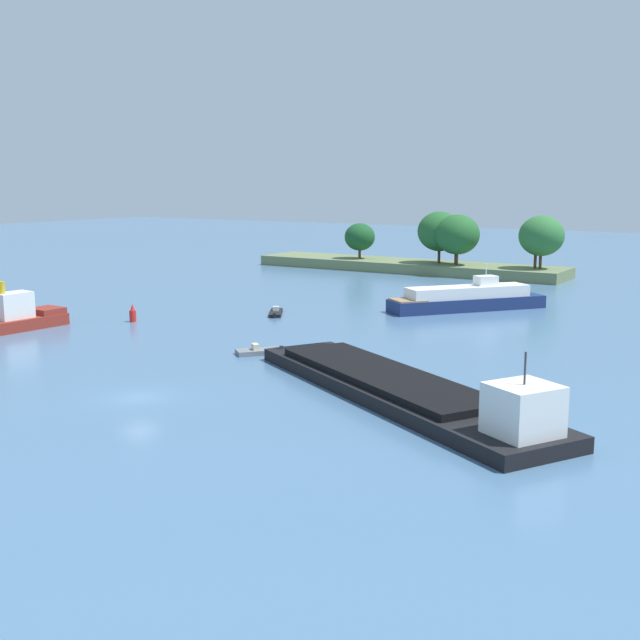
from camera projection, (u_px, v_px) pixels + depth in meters
ground_plane at (139, 397)px, 53.87m from camera, size 400.00×400.00×0.00m
treeline_island at (439, 248)px, 125.58m from camera, size 51.83×10.07×9.82m
tugboat at (18, 317)px, 78.35m from camera, size 3.99×10.19×4.97m
white_riverboat at (467, 299)px, 90.17m from camera, size 14.47×16.99×5.25m
fishing_skiff at (259, 351)px, 67.37m from camera, size 3.68×3.99×0.91m
cargo_barge at (403, 388)px, 52.97m from camera, size 28.55×19.80×5.55m
small_motorboat at (276, 313)px, 87.27m from camera, size 3.57×4.64×0.85m
channel_buoy_red at (133, 314)px, 82.65m from camera, size 0.70×0.70×1.90m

